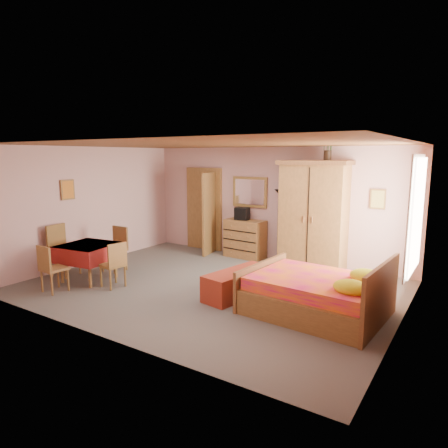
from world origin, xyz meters
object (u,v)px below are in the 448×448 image
Objects in this scene: chair_south at (54,268)px; floor_lamp at (278,226)px; chest_of_drawers at (245,239)px; sunflower_vase at (328,146)px; bench at (238,283)px; chair_north at (114,249)px; bed at (316,284)px; chair_east at (113,264)px; wall_mirror at (250,192)px; chair_west at (65,250)px; stereo at (242,214)px; dining_table at (89,262)px; wardrobe at (313,216)px.

floor_lamp is at bearing 61.98° from chair_south.
sunflower_vase is (1.95, -0.06, 2.14)m from chest_of_drawers.
bench is 1.58× the size of chair_south.
chair_north is (-2.56, -2.57, -0.37)m from floor_lamp.
chair_east is (-3.59, -0.83, -0.04)m from bed.
chest_of_drawers is 1.04× the size of wall_mirror.
wall_mirror reaches higher than chair_west.
chair_north is (-1.66, -2.48, -0.59)m from stereo.
wall_mirror is 0.94× the size of dining_table.
chair_west is at bearing -124.86° from stereo.
chair_north is (-0.08, 0.71, 0.11)m from dining_table.
bed is (1.81, -2.48, -0.36)m from floor_lamp.
bed is 4.37m from chair_north.
bench is at bearing -80.31° from floor_lamp.
chest_of_drawers reaches higher than bench.
bench is at bearing 95.05° from chair_west.
chest_of_drawers is at bearing -89.95° from wall_mirror.
wall_mirror is at bearing 115.44° from bench.
bed is at bearing -53.89° from floor_lamp.
chair_north is at bearing -134.86° from floor_lamp.
wardrobe is (1.78, -0.07, 0.10)m from stereo.
wardrobe is at bearing 115.74° from bed.
chest_of_drawers is 2.71m from bench.
bed is (2.63, -2.40, 0.02)m from chest_of_drawers.
stereo is at bearing 63.54° from dining_table.
wardrobe is at bearing -10.65° from floor_lamp.
wall_mirror reaches higher than chair_east.
dining_table is (-2.48, -3.28, -0.47)m from floor_lamp.
sunflower_vase is at bearing 73.19° from bench.
bed is at bearing -67.96° from chair_east.
sunflower_vase is at bearing 5.08° from wardrobe.
wall_mirror is 3.39m from chair_north.
chair_west is (-2.33, -3.46, -1.03)m from wall_mirror.
dining_table is 1.13× the size of chair_south.
dining_table is (-1.66, -3.20, -0.09)m from chest_of_drawers.
chair_west is at bearing -121.47° from chest_of_drawers.
wardrobe is at bearing 78.61° from bench.
chair_south is 1.00m from chair_east.
chest_of_drawers reaches higher than chair_south.
sunflower_vase is at bearing 118.33° from chair_west.
bed is 1.96× the size of chair_west.
chair_east is (-2.91, -3.16, -2.16)m from sunflower_vase.
floor_lamp reaches higher than chair_north.
chair_west is (-0.59, -0.76, 0.05)m from chair_north.
chair_east is at bearing -159.39° from bench.
chair_west is (-2.33, -3.25, 0.07)m from chest_of_drawers.
bed is at bearing 10.54° from dining_table.
bench is 3.01m from dining_table.
chair_east is at bearing -105.60° from wall_mirror.
chest_of_drawers reaches higher than chair_east.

